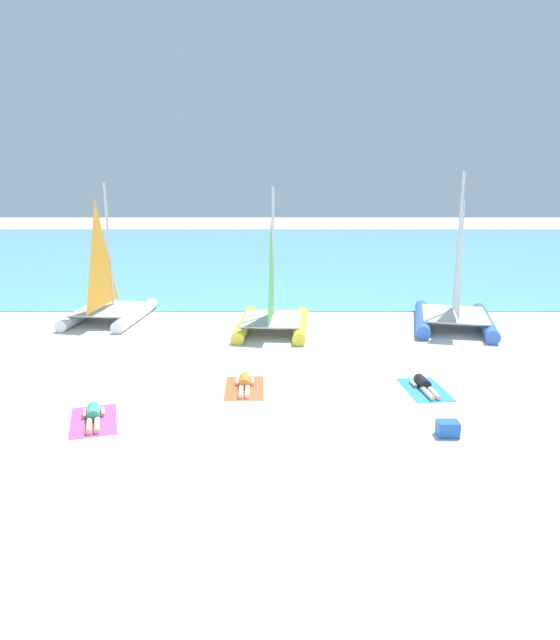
% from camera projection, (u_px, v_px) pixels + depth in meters
% --- Properties ---
extents(ground_plane, '(120.00, 120.00, 0.00)m').
position_uv_depth(ground_plane, '(280.00, 318.00, 23.93)').
color(ground_plane, white).
extents(ocean_water, '(120.00, 40.00, 0.05)m').
position_uv_depth(ocean_water, '(279.00, 252.00, 44.26)').
color(ocean_water, '#5BB2C1').
rests_on(ocean_water, ground).
extents(sailboat_yellow, '(2.98, 4.40, 5.52)m').
position_uv_depth(sailboat_yellow, '(271.00, 311.00, 21.65)').
color(sailboat_yellow, yellow).
rests_on(sailboat_yellow, ground).
extents(sailboat_blue, '(3.94, 5.21, 6.08)m').
position_uv_depth(sailboat_blue, '(453.00, 306.00, 22.15)').
color(sailboat_blue, blue).
rests_on(sailboat_blue, ground).
extents(sailboat_white, '(3.18, 4.59, 5.67)m').
position_uv_depth(sailboat_white, '(106.00, 301.00, 23.22)').
color(sailboat_white, white).
rests_on(sailboat_white, ground).
extents(towel_left, '(1.60, 2.14, 0.01)m').
position_uv_depth(towel_left, '(92.00, 421.00, 13.81)').
color(towel_left, '#D84C99').
rests_on(towel_left, ground).
extents(sunbather_left, '(0.82, 1.54, 0.30)m').
position_uv_depth(sunbather_left, '(91.00, 415.00, 13.84)').
color(sunbather_left, '#3FB28C').
rests_on(sunbather_left, towel_left).
extents(towel_middle, '(1.17, 1.94, 0.01)m').
position_uv_depth(towel_middle, '(243.00, 388.00, 15.95)').
color(towel_middle, '#EA5933').
rests_on(towel_middle, ground).
extents(sunbather_middle, '(0.56, 1.56, 0.30)m').
position_uv_depth(sunbather_middle, '(243.00, 383.00, 15.99)').
color(sunbather_middle, orange).
rests_on(sunbather_middle, towel_middle).
extents(towel_right, '(1.31, 2.01, 0.01)m').
position_uv_depth(towel_right, '(423.00, 389.00, 15.85)').
color(towel_right, '#338CD8').
rests_on(towel_right, ground).
extents(sunbather_right, '(0.59, 1.57, 0.30)m').
position_uv_depth(sunbather_right, '(422.00, 384.00, 15.88)').
color(sunbather_right, black).
rests_on(sunbather_right, towel_right).
extents(cooler_box, '(0.50, 0.36, 0.36)m').
position_uv_depth(cooler_box, '(446.00, 428.00, 13.00)').
color(cooler_box, blue).
rests_on(cooler_box, ground).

